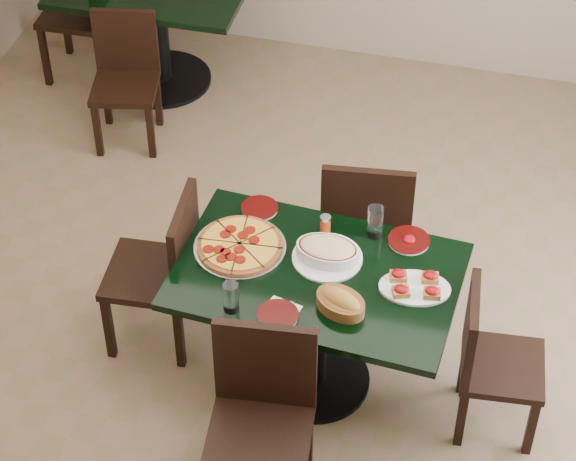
% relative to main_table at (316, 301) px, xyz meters
% --- Properties ---
extents(floor, '(5.50, 5.50, 0.00)m').
position_rel_main_table_xyz_m(floor, '(-0.21, 0.14, -0.57)').
color(floor, brown).
rests_on(floor, ground).
extents(room_shell, '(5.50, 5.50, 5.50)m').
position_rel_main_table_xyz_m(room_shell, '(0.81, 1.86, 0.60)').
color(room_shell, white).
rests_on(room_shell, floor).
extents(main_table, '(1.32, 0.89, 0.75)m').
position_rel_main_table_xyz_m(main_table, '(0.00, 0.00, 0.00)').
color(main_table, black).
rests_on(main_table, floor).
extents(back_table, '(1.18, 0.87, 0.75)m').
position_rel_main_table_xyz_m(back_table, '(-1.56, 2.24, -0.04)').
color(back_table, black).
rests_on(back_table, floor).
extents(chair_far, '(0.50, 0.50, 0.95)m').
position_rel_main_table_xyz_m(chair_far, '(0.11, 0.63, -0.03)').
color(chair_far, black).
rests_on(chair_far, floor).
extents(chair_near, '(0.48, 0.48, 0.93)m').
position_rel_main_table_xyz_m(chair_near, '(-0.09, -0.64, -0.04)').
color(chair_near, black).
rests_on(chair_near, floor).
extents(chair_right, '(0.41, 0.41, 0.81)m').
position_rel_main_table_xyz_m(chair_right, '(0.81, -0.03, -0.12)').
color(chair_right, black).
rests_on(chair_right, floor).
extents(chair_left, '(0.45, 0.45, 0.90)m').
position_rel_main_table_xyz_m(chair_left, '(-0.78, 0.11, -0.07)').
color(chair_left, black).
rests_on(chair_left, floor).
extents(back_chair_near, '(0.45, 0.45, 0.82)m').
position_rel_main_table_xyz_m(back_chair_near, '(-1.57, 1.67, -0.12)').
color(back_chair_near, black).
rests_on(back_chair_near, floor).
extents(back_chair_left, '(0.45, 0.45, 0.94)m').
position_rel_main_table_xyz_m(back_chair_left, '(-2.00, 2.22, -0.04)').
color(back_chair_left, black).
rests_on(back_chair_left, floor).
extents(pepperoni_pizza, '(0.43, 0.43, 0.04)m').
position_rel_main_table_xyz_m(pepperoni_pizza, '(-0.38, 0.07, 0.20)').
color(pepperoni_pizza, silver).
rests_on(pepperoni_pizza, main_table).
extents(lasagna_casserole, '(0.32, 0.32, 0.09)m').
position_rel_main_table_xyz_m(lasagna_casserole, '(0.02, 0.10, 0.23)').
color(lasagna_casserole, silver).
rests_on(lasagna_casserole, main_table).
extents(bread_basket, '(0.28, 0.25, 0.10)m').
position_rel_main_table_xyz_m(bread_basket, '(0.15, -0.19, 0.22)').
color(bread_basket, brown).
rests_on(bread_basket, main_table).
extents(bruschetta_platter, '(0.35, 0.26, 0.05)m').
position_rel_main_table_xyz_m(bruschetta_platter, '(0.44, 0.01, 0.21)').
color(bruschetta_platter, silver).
rests_on(bruschetta_platter, main_table).
extents(side_plate_near, '(0.18, 0.18, 0.02)m').
position_rel_main_table_xyz_m(side_plate_near, '(-0.10, -0.30, 0.19)').
color(side_plate_near, silver).
rests_on(side_plate_near, main_table).
extents(side_plate_far_r, '(0.20, 0.20, 0.03)m').
position_rel_main_table_xyz_m(side_plate_far_r, '(0.36, 0.30, 0.19)').
color(side_plate_far_r, silver).
rests_on(side_plate_far_r, main_table).
extents(side_plate_far_l, '(0.18, 0.18, 0.02)m').
position_rel_main_table_xyz_m(side_plate_far_l, '(-0.36, 0.35, 0.19)').
color(side_plate_far_l, silver).
rests_on(side_plate_far_l, main_table).
extents(napkin_setting, '(0.17, 0.17, 0.01)m').
position_rel_main_table_xyz_m(napkin_setting, '(-0.10, -0.27, 0.18)').
color(napkin_setting, white).
rests_on(napkin_setting, main_table).
extents(water_glass_a, '(0.07, 0.07, 0.16)m').
position_rel_main_table_xyz_m(water_glass_a, '(0.20, 0.32, 0.26)').
color(water_glass_a, white).
rests_on(water_glass_a, main_table).
extents(water_glass_b, '(0.07, 0.07, 0.15)m').
position_rel_main_table_xyz_m(water_glass_b, '(-0.31, -0.31, 0.26)').
color(water_glass_b, white).
rests_on(water_glass_b, main_table).
extents(pepper_shaker, '(0.05, 0.05, 0.09)m').
position_rel_main_table_xyz_m(pepper_shaker, '(-0.03, 0.28, 0.23)').
color(pepper_shaker, '#AB3D12').
rests_on(pepper_shaker, main_table).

